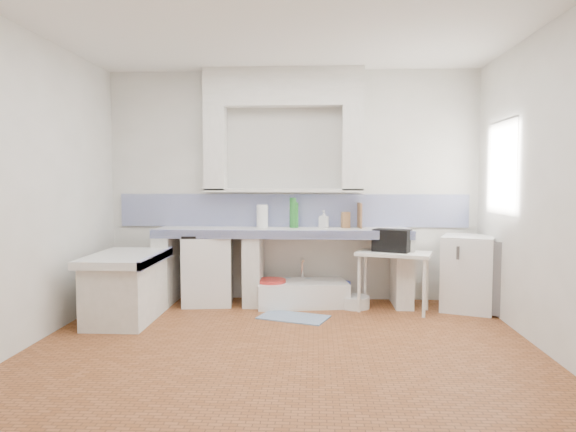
{
  "coord_description": "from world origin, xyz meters",
  "views": [
    {
      "loc": [
        0.29,
        -4.4,
        1.48
      ],
      "look_at": [
        0.0,
        1.0,
        1.1
      ],
      "focal_mm": 32.5,
      "sensor_mm": 36.0,
      "label": 1
    }
  ],
  "objects_px": {
    "sink": "(302,294)",
    "fridge": "(468,273)",
    "stove": "(208,270)",
    "side_table": "(393,282)"
  },
  "relations": [
    {
      "from": "sink",
      "to": "fridge",
      "type": "relative_size",
      "value": 1.24
    },
    {
      "from": "stove",
      "to": "fridge",
      "type": "xyz_separation_m",
      "value": [
        3.0,
        -0.15,
        0.02
      ]
    },
    {
      "from": "sink",
      "to": "side_table",
      "type": "bearing_deg",
      "value": -21.43
    },
    {
      "from": "sink",
      "to": "fridge",
      "type": "distance_m",
      "value": 1.91
    },
    {
      "from": "stove",
      "to": "sink",
      "type": "distance_m",
      "value": 1.15
    },
    {
      "from": "sink",
      "to": "side_table",
      "type": "relative_size",
      "value": 1.31
    },
    {
      "from": "side_table",
      "to": "sink",
      "type": "bearing_deg",
      "value": -175.83
    },
    {
      "from": "fridge",
      "to": "side_table",
      "type": "bearing_deg",
      "value": -152.29
    },
    {
      "from": "stove",
      "to": "sink",
      "type": "xyz_separation_m",
      "value": [
        1.12,
        -0.01,
        -0.28
      ]
    },
    {
      "from": "stove",
      "to": "fridge",
      "type": "bearing_deg",
      "value": -9.31
    }
  ]
}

